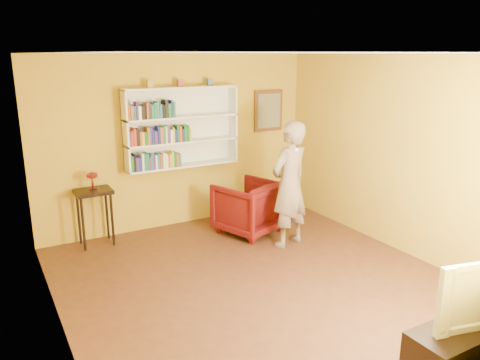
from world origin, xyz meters
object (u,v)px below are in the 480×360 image
console_table (94,199)px  armchair (249,207)px  ruby_lustre (92,177)px  person (289,185)px  bookshelf (181,127)px  tv_cabinet (475,346)px

console_table → armchair: bearing=-17.0°
ruby_lustre → person: (2.42, -1.37, -0.11)m
bookshelf → person: bookshelf is taller
ruby_lustre → tv_cabinet: ruby_lustre is taller
ruby_lustre → armchair: ruby_lustre is taller
console_table → person: size_ratio=0.46×
armchair → person: person is taller
console_table → ruby_lustre: ruby_lustre is taller
armchair → person: bearing=90.3°
console_table → person: bearing=-29.5°
person → armchair: bearing=-85.6°
bookshelf → armchair: bearing=-47.8°
person → bookshelf: bearing=-71.8°
ruby_lustre → person: 2.79m
bookshelf → tv_cabinet: bookshelf is taller
armchair → person: 0.90m
armchair → ruby_lustre: bearing=-35.8°
armchair → tv_cabinet: bearing=71.2°
tv_cabinet → console_table: bearing=115.8°
bookshelf → console_table: (-1.43, -0.16, -0.91)m
ruby_lustre → armchair: bearing=-17.0°
console_table → bookshelf: bearing=6.4°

